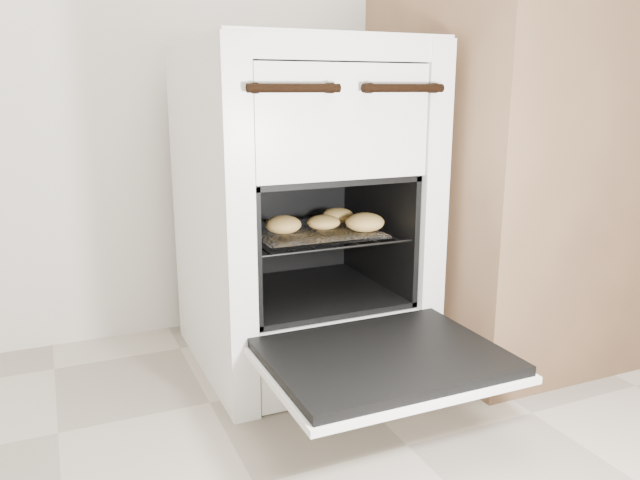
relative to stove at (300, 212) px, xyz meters
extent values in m
cube|color=white|center=(0.00, 0.01, 0.01)|extent=(0.54, 0.58, 0.83)
cylinder|color=black|center=(-0.13, -0.29, 0.32)|extent=(0.20, 0.02, 0.02)
cylinder|color=black|center=(0.13, -0.29, 0.32)|extent=(0.20, 0.02, 0.02)
cube|color=black|center=(0.00, -0.46, -0.22)|extent=(0.47, 0.36, 0.02)
cube|color=white|center=(0.00, -0.46, -0.24)|extent=(0.49, 0.38, 0.01)
cylinder|color=black|center=(-0.20, -0.06, -0.04)|extent=(0.01, 0.38, 0.01)
cylinder|color=black|center=(0.20, -0.06, -0.04)|extent=(0.01, 0.38, 0.01)
cylinder|color=black|center=(0.00, -0.24, -0.04)|extent=(0.39, 0.01, 0.01)
cylinder|color=black|center=(0.00, 0.12, -0.04)|extent=(0.39, 0.01, 0.01)
cylinder|color=black|center=(-0.16, -0.06, -0.04)|extent=(0.01, 0.36, 0.01)
cylinder|color=black|center=(-0.11, -0.06, -0.04)|extent=(0.01, 0.36, 0.01)
cylinder|color=black|center=(-0.05, -0.06, -0.04)|extent=(0.01, 0.36, 0.01)
cylinder|color=black|center=(0.00, -0.06, -0.04)|extent=(0.01, 0.36, 0.01)
cylinder|color=black|center=(0.05, -0.06, -0.04)|extent=(0.01, 0.36, 0.01)
cylinder|color=black|center=(0.11, -0.06, -0.04)|extent=(0.01, 0.36, 0.01)
cylinder|color=black|center=(0.16, -0.06, -0.04)|extent=(0.01, 0.36, 0.01)
cube|color=white|center=(0.00, -0.08, -0.03)|extent=(0.31, 0.27, 0.01)
ellipsoid|color=#E0B259|center=(-0.08, -0.08, -0.01)|extent=(0.12, 0.12, 0.04)
ellipsoid|color=#E0B259|center=(0.10, -0.02, -0.01)|extent=(0.11, 0.11, 0.04)
ellipsoid|color=#E0B259|center=(0.12, -0.15, -0.01)|extent=(0.14, 0.14, 0.05)
ellipsoid|color=#E0B259|center=(0.03, -0.08, -0.01)|extent=(0.09, 0.09, 0.04)
cube|color=brown|center=(0.80, -0.11, 0.09)|extent=(1.00, 0.67, 0.99)
camera|label=1|loc=(-0.60, -1.49, 0.32)|focal=35.00mm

